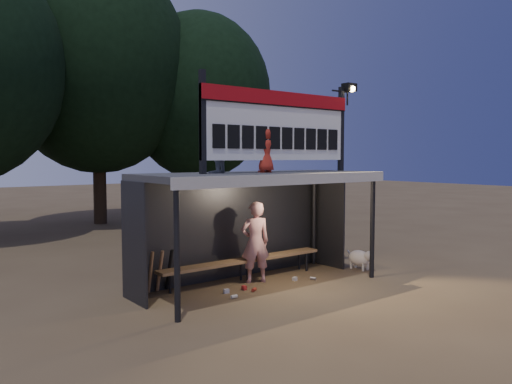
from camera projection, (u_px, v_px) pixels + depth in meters
ground at (260, 286)px, 10.16m from camera, size 80.00×80.00×0.00m
player at (255, 242)px, 10.45m from camera, size 0.72×0.59×1.70m
child_a at (214, 143)px, 9.71m from camera, size 0.73×0.69×1.19m
child_b at (265, 150)px, 10.06m from camera, size 0.46×0.32×0.89m
dugout_shelter at (253, 195)px, 10.22m from camera, size 5.10×2.08×2.32m
scoreboard_assembly at (282, 123)px, 10.26m from camera, size 4.10×0.27×1.99m
bench at (244, 261)px, 10.56m from camera, size 4.00×0.35×0.48m
tree_mid at (97, 66)px, 19.39m from camera, size 7.22×7.22×10.36m
tree_right at (199, 97)px, 21.12m from camera, size 6.08×6.08×8.72m
dog at (361, 258)px, 11.65m from camera, size 0.36×0.81×0.49m
bats at (160, 271)px, 9.65m from camera, size 0.47×0.32×0.84m
litter at (262, 287)px, 9.99m from camera, size 2.27×0.47×0.08m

